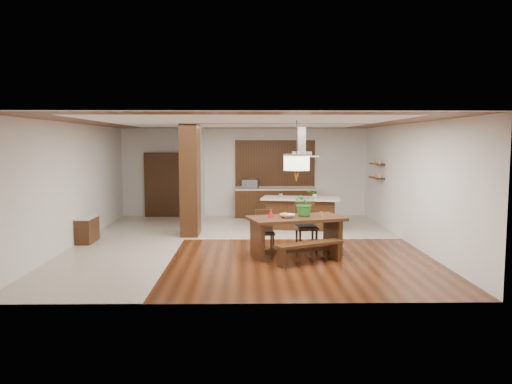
{
  "coord_description": "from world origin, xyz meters",
  "views": [
    {
      "loc": [
        0.09,
        -11.85,
        2.44
      ],
      "look_at": [
        0.3,
        0.0,
        1.25
      ],
      "focal_mm": 35.0,
      "sensor_mm": 36.0,
      "label": 1
    }
  ],
  "objects_px": {
    "fruit_bowl": "(287,216)",
    "kitchen_island": "(301,213)",
    "microwave": "(250,184)",
    "dining_chair_right": "(306,225)",
    "pendant_lantern": "(297,151)",
    "dining_chair_left": "(265,231)",
    "dining_table": "(296,227)",
    "hallway_console": "(87,230)",
    "foliage_plant": "(305,203)",
    "range_hood": "(301,141)",
    "island_cup": "(315,196)",
    "dining_bench": "(309,253)"
  },
  "relations": [
    {
      "from": "range_hood",
      "to": "island_cup",
      "type": "relative_size",
      "value": 6.77
    },
    {
      "from": "dining_table",
      "to": "island_cup",
      "type": "relative_size",
      "value": 16.61
    },
    {
      "from": "dining_table",
      "to": "dining_chair_right",
      "type": "height_order",
      "value": "dining_chair_right"
    },
    {
      "from": "dining_chair_right",
      "to": "microwave",
      "type": "relative_size",
      "value": 2.1
    },
    {
      "from": "fruit_bowl",
      "to": "range_hood",
      "type": "distance_m",
      "value": 3.77
    },
    {
      "from": "dining_bench",
      "to": "range_hood",
      "type": "bearing_deg",
      "value": 86.31
    },
    {
      "from": "dining_chair_right",
      "to": "dining_bench",
      "type": "bearing_deg",
      "value": -100.82
    },
    {
      "from": "dining_bench",
      "to": "foliage_plant",
      "type": "height_order",
      "value": "foliage_plant"
    },
    {
      "from": "dining_chair_right",
      "to": "microwave",
      "type": "distance_m",
      "value": 4.95
    },
    {
      "from": "dining_chair_right",
      "to": "foliage_plant",
      "type": "relative_size",
      "value": 1.85
    },
    {
      "from": "dining_table",
      "to": "dining_bench",
      "type": "xyz_separation_m",
      "value": [
        0.2,
        -0.7,
        -0.41
      ]
    },
    {
      "from": "kitchen_island",
      "to": "dining_chair_left",
      "type": "bearing_deg",
      "value": -100.87
    },
    {
      "from": "hallway_console",
      "to": "foliage_plant",
      "type": "bearing_deg",
      "value": -14.47
    },
    {
      "from": "fruit_bowl",
      "to": "dining_chair_right",
      "type": "bearing_deg",
      "value": 58.27
    },
    {
      "from": "dining_chair_left",
      "to": "dining_chair_right",
      "type": "height_order",
      "value": "dining_chair_right"
    },
    {
      "from": "dining_table",
      "to": "kitchen_island",
      "type": "distance_m",
      "value": 3.29
    },
    {
      "from": "hallway_console",
      "to": "dining_chair_left",
      "type": "relative_size",
      "value": 0.96
    },
    {
      "from": "pendant_lantern",
      "to": "island_cup",
      "type": "bearing_deg",
      "value": 75.15
    },
    {
      "from": "dining_chair_left",
      "to": "fruit_bowl",
      "type": "bearing_deg",
      "value": -55.75
    },
    {
      "from": "fruit_bowl",
      "to": "island_cup",
      "type": "relative_size",
      "value": 2.28
    },
    {
      "from": "island_cup",
      "to": "fruit_bowl",
      "type": "bearing_deg",
      "value": -107.64
    },
    {
      "from": "hallway_console",
      "to": "dining_chair_right",
      "type": "xyz_separation_m",
      "value": [
        5.26,
        -0.74,
        0.22
      ]
    },
    {
      "from": "dining_bench",
      "to": "dining_table",
      "type": "bearing_deg",
      "value": 105.95
    },
    {
      "from": "dining_bench",
      "to": "foliage_plant",
      "type": "distance_m",
      "value": 1.24
    },
    {
      "from": "dining_bench",
      "to": "foliage_plant",
      "type": "relative_size",
      "value": 2.6
    },
    {
      "from": "dining_table",
      "to": "range_hood",
      "type": "height_order",
      "value": "range_hood"
    },
    {
      "from": "dining_chair_right",
      "to": "range_hood",
      "type": "bearing_deg",
      "value": 80.61
    },
    {
      "from": "fruit_bowl",
      "to": "range_hood",
      "type": "xyz_separation_m",
      "value": [
        0.65,
        3.35,
        1.59
      ]
    },
    {
      "from": "dining_chair_right",
      "to": "pendant_lantern",
      "type": "height_order",
      "value": "pendant_lantern"
    },
    {
      "from": "foliage_plant",
      "to": "fruit_bowl",
      "type": "bearing_deg",
      "value": -149.66
    },
    {
      "from": "dining_chair_left",
      "to": "microwave",
      "type": "xyz_separation_m",
      "value": [
        -0.3,
        5.03,
        0.63
      ]
    },
    {
      "from": "island_cup",
      "to": "microwave",
      "type": "bearing_deg",
      "value": 127.14
    },
    {
      "from": "dining_chair_left",
      "to": "fruit_bowl",
      "type": "distance_m",
      "value": 0.83
    },
    {
      "from": "dining_chair_right",
      "to": "island_cup",
      "type": "bearing_deg",
      "value": 71.66
    },
    {
      "from": "fruit_bowl",
      "to": "kitchen_island",
      "type": "bearing_deg",
      "value": 79.01
    },
    {
      "from": "kitchen_island",
      "to": "range_hood",
      "type": "distance_m",
      "value": 2.01
    },
    {
      "from": "hallway_console",
      "to": "dining_table",
      "type": "relative_size",
      "value": 0.4
    },
    {
      "from": "pendant_lantern",
      "to": "fruit_bowl",
      "type": "bearing_deg",
      "value": -153.76
    },
    {
      "from": "dining_table",
      "to": "fruit_bowl",
      "type": "distance_m",
      "value": 0.34
    },
    {
      "from": "dining_bench",
      "to": "island_cup",
      "type": "distance_m",
      "value": 3.95
    },
    {
      "from": "hallway_console",
      "to": "island_cup",
      "type": "bearing_deg",
      "value": 16.09
    },
    {
      "from": "microwave",
      "to": "pendant_lantern",
      "type": "bearing_deg",
      "value": -71.95
    },
    {
      "from": "dining_chair_left",
      "to": "microwave",
      "type": "distance_m",
      "value": 5.08
    },
    {
      "from": "dining_table",
      "to": "dining_chair_left",
      "type": "relative_size",
      "value": 2.41
    },
    {
      "from": "range_hood",
      "to": "microwave",
      "type": "relative_size",
      "value": 1.78
    },
    {
      "from": "foliage_plant",
      "to": "island_cup",
      "type": "relative_size",
      "value": 4.31
    },
    {
      "from": "kitchen_island",
      "to": "microwave",
      "type": "bearing_deg",
      "value": 132.86
    },
    {
      "from": "dining_chair_left",
      "to": "foliage_plant",
      "type": "height_order",
      "value": "foliage_plant"
    },
    {
      "from": "microwave",
      "to": "dining_chair_left",
      "type": "bearing_deg",
      "value": -78.4
    },
    {
      "from": "range_hood",
      "to": "microwave",
      "type": "height_order",
      "value": "range_hood"
    }
  ]
}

